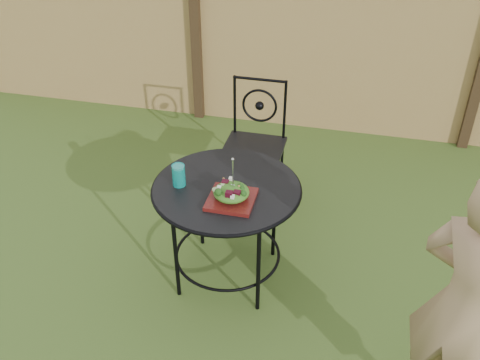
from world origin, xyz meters
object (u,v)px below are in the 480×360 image
at_px(patio_chair, 255,139).
at_px(salad_plate, 231,199).
at_px(patio_table, 227,205).
at_px(diner, 467,312).

relative_size(patio_chair, salad_plate, 3.52).
xyz_separation_m(patio_table, diner, (1.31, -0.74, 0.17)).
distance_m(patio_table, diner, 1.51).
xyz_separation_m(patio_table, salad_plate, (0.07, -0.14, 0.15)).
height_order(patio_table, patio_chair, patio_chair).
relative_size(diner, salad_plate, 5.60).
xyz_separation_m(diner, salad_plate, (-1.24, 0.60, -0.02)).
distance_m(patio_table, salad_plate, 0.21).
relative_size(patio_table, patio_chair, 0.97).
bearing_deg(patio_table, diner, -29.31).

